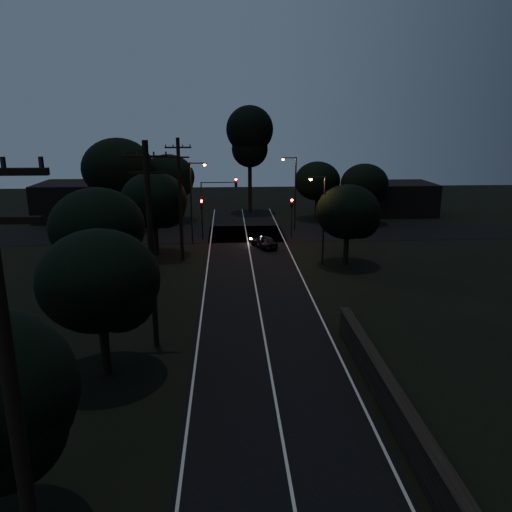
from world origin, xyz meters
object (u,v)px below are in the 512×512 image
tall_pine (250,136)px  streetlight_c (322,214)px  utility_pole_mid (151,244)px  car (264,242)px  signal_mast (218,197)px  signal_right (292,211)px  signal_left (202,212)px  streetlight_b (294,188)px  utility_pole_far (180,198)px  streetlight_a (193,197)px  utility_pole_near (18,437)px

tall_pine → streetlight_c: size_ratio=1.82×
utility_pole_mid → car: utility_pole_mid is taller
signal_mast → streetlight_c: 13.28m
signal_right → streetlight_c: (1.23, -9.99, 1.51)m
tall_pine → signal_left: 17.48m
streetlight_b → tall_pine: bearing=111.4°
streetlight_c → utility_pole_far: bearing=170.4°
signal_mast → streetlight_a: size_ratio=0.78×
utility_pole_near → signal_right: size_ratio=2.93×
utility_pole_mid → streetlight_c: utility_pole_mid is taller
utility_pole_far → signal_right: size_ratio=2.56×
tall_pine → streetlight_b: (4.31, -11.00, -5.19)m
utility_pole_mid → streetlight_c: bearing=51.7°
tall_pine → streetlight_a: 18.86m
streetlight_b → streetlight_c: size_ratio=1.07×
utility_pole_near → signal_mast: bearing=85.8°
streetlight_c → car: (-4.36, 5.93, -3.75)m
utility_pole_mid → signal_mast: size_ratio=1.76×
utility_pole_far → streetlight_b: bearing=46.7°
utility_pole_near → tall_pine: (7.00, 57.00, 3.59)m
utility_pole_near → car: bearing=78.9°
tall_pine → signal_mast: 16.45m
signal_left → tall_pine: bearing=69.5°
utility_pole_near → tall_pine: bearing=83.0°
utility_pole_near → signal_mast: size_ratio=1.92×
streetlight_b → car: bearing=-115.4°
signal_right → streetlight_a: (-9.91, -1.99, 1.80)m
tall_pine → signal_right: bearing=-76.5°
utility_pole_near → utility_pole_mid: bearing=90.0°
streetlight_c → utility_pole_near: bearing=-110.3°
car → streetlight_a: bearing=-40.2°
tall_pine → signal_right: size_ratio=3.33×
tall_pine → streetlight_b: tall_pine is taller
signal_left → streetlight_a: bearing=-109.6°
utility_pole_far → streetlight_b: (11.31, 12.00, -0.85)m
utility_pole_near → utility_pole_far: utility_pole_near is taller
tall_pine → signal_left: size_ratio=3.33×
signal_mast → streetlight_b: 9.15m
signal_mast → streetlight_c: (8.74, -9.99, 0.01)m
streetlight_b → utility_pole_far: bearing=-133.3°
utility_pole_far → streetlight_c: bearing=-9.6°
signal_left → utility_pole_far: bearing=-99.9°
utility_pole_mid → signal_right: (10.60, 24.99, -2.90)m
tall_pine → streetlight_a: tall_pine is taller
tall_pine → signal_left: (-5.60, -15.01, -6.99)m
streetlight_a → utility_pole_mid: bearing=-91.7°
streetlight_a → streetlight_c: bearing=-35.7°
tall_pine → signal_mast: size_ratio=2.18×
utility_pole_far → car: (7.47, 3.93, -4.88)m
utility_pole_mid → streetlight_b: size_ratio=1.38×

